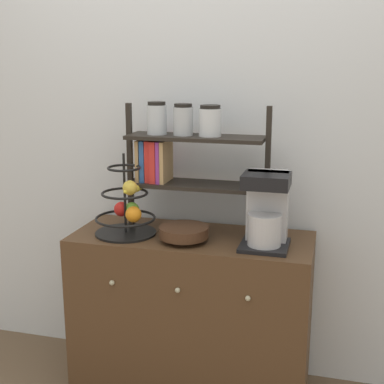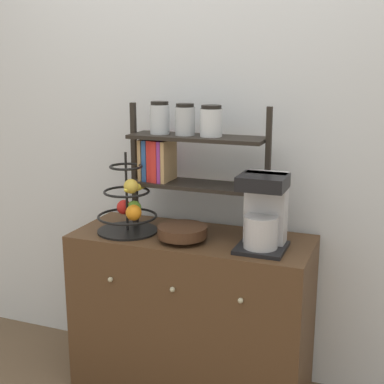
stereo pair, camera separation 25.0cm
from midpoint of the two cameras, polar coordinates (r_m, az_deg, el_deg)
wall_back at (r=2.71m, az=4.77°, el=7.00°), size 7.00×0.05×2.60m
sideboard at (r=2.71m, az=2.68°, el=-12.84°), size 1.15×0.48×0.81m
coffee_maker at (r=2.38m, az=10.65°, el=-2.18°), size 0.21×0.23×0.34m
fruit_stand at (r=2.58m, az=-4.04°, el=-1.65°), size 0.29×0.29×0.39m
wooden_bowl at (r=2.47m, az=1.85°, el=-4.36°), size 0.23×0.23×0.07m
shelf_hutch at (r=2.55m, az=1.79°, el=4.61°), size 0.70×0.20×0.63m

